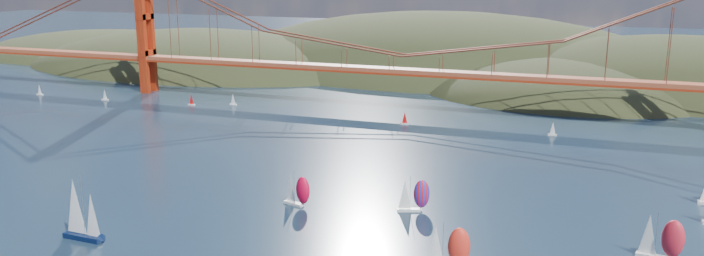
% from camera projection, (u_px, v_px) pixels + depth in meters
% --- Properties ---
extents(headlands, '(725.00, 225.00, 96.00)m').
position_uv_depth(headlands, '(537.00, 102.00, 353.34)').
color(headlands, black).
rests_on(headlands, ground).
extents(bridge, '(552.00, 12.00, 55.00)m').
position_uv_depth(bridge, '(400.00, 29.00, 267.93)').
color(bridge, '#974427').
rests_on(bridge, ground).
extents(sloop_navy, '(9.54, 5.53, 14.67)m').
position_uv_depth(sloop_navy, '(80.00, 210.00, 145.49)').
color(sloop_navy, black).
rests_on(sloop_navy, ground).
extents(racer_0, '(7.78, 4.60, 8.72)m').
position_uv_depth(racer_0, '(296.00, 189.00, 166.28)').
color(racer_0, silver).
rests_on(racer_0, ground).
extents(racer_1, '(8.85, 5.09, 9.92)m').
position_uv_depth(racer_1, '(447.00, 247.00, 131.11)').
color(racer_1, white).
rests_on(racer_1, ground).
extents(racer_2, '(8.91, 4.81, 9.99)m').
position_uv_depth(racer_2, '(660.00, 237.00, 135.76)').
color(racer_2, white).
rests_on(racer_2, ground).
extents(racer_rwb, '(7.90, 5.19, 8.83)m').
position_uv_depth(racer_rwb, '(413.00, 195.00, 162.34)').
color(racer_rwb, silver).
rests_on(racer_rwb, ground).
extents(distant_boat_0, '(3.00, 2.00, 4.70)m').
position_uv_depth(distant_boat_0, '(39.00, 90.00, 305.79)').
color(distant_boat_0, silver).
rests_on(distant_boat_0, ground).
extents(distant_boat_1, '(3.00, 2.00, 4.70)m').
position_uv_depth(distant_boat_1, '(105.00, 95.00, 293.95)').
color(distant_boat_1, silver).
rests_on(distant_boat_1, ground).
extents(distant_boat_2, '(3.00, 2.00, 4.70)m').
position_uv_depth(distant_boat_2, '(191.00, 100.00, 283.64)').
color(distant_boat_2, silver).
rests_on(distant_boat_2, ground).
extents(distant_boat_3, '(3.00, 2.00, 4.70)m').
position_uv_depth(distant_boat_3, '(233.00, 99.00, 283.95)').
color(distant_boat_3, silver).
rests_on(distant_boat_3, ground).
extents(distant_boat_8, '(3.00, 2.00, 4.70)m').
position_uv_depth(distant_boat_8, '(553.00, 129.00, 233.95)').
color(distant_boat_8, silver).
rests_on(distant_boat_8, ground).
extents(distant_boat_9, '(3.00, 2.00, 4.70)m').
position_uv_depth(distant_boat_9, '(405.00, 118.00, 250.06)').
color(distant_boat_9, silver).
rests_on(distant_boat_9, ground).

